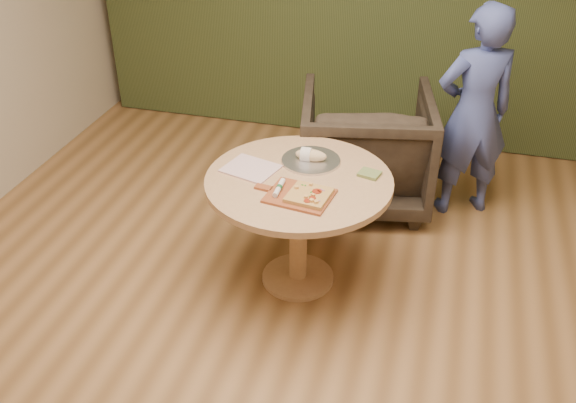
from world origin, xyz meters
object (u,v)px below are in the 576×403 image
(pizza_paddle, at_px, (298,195))
(flatbread_pizza, at_px, (309,195))
(bread_roll, at_px, (310,155))
(person_standing, at_px, (474,114))
(serving_tray, at_px, (311,160))
(pedestal_table, at_px, (299,199))
(cutlery_roll, at_px, (279,188))
(armchair, at_px, (366,144))

(pizza_paddle, bearing_deg, flatbread_pizza, -0.91)
(bread_roll, xyz_separation_m, person_standing, (0.94, 0.92, -0.02))
(flatbread_pizza, relative_size, bread_roll, 1.29)
(serving_tray, height_order, person_standing, person_standing)
(pizza_paddle, relative_size, serving_tray, 1.30)
(bread_roll, bearing_deg, flatbread_pizza, -76.79)
(person_standing, bearing_deg, pizza_paddle, 31.34)
(pedestal_table, height_order, serving_tray, serving_tray)
(flatbread_pizza, bearing_deg, cutlery_roll, 171.17)
(pizza_paddle, bearing_deg, serving_tray, 101.46)
(bread_roll, distance_m, person_standing, 1.32)
(serving_tray, height_order, armchair, armchair)
(person_standing, bearing_deg, serving_tray, 20.32)
(flatbread_pizza, xyz_separation_m, cutlery_roll, (-0.18, 0.03, 0.00))
(pizza_paddle, distance_m, serving_tray, 0.41)
(flatbread_pizza, distance_m, serving_tray, 0.43)
(bread_roll, distance_m, armchair, 0.94)
(pizza_paddle, distance_m, cutlery_roll, 0.12)
(pizza_paddle, xyz_separation_m, flatbread_pizza, (0.07, -0.01, 0.02))
(cutlery_roll, height_order, serving_tray, cutlery_roll)
(armchair, bearing_deg, person_standing, 174.01)
(armchair, bearing_deg, bread_roll, 64.14)
(pedestal_table, xyz_separation_m, armchair, (0.23, 1.07, -0.13))
(person_standing, bearing_deg, flatbread_pizza, 33.52)
(serving_tray, distance_m, bread_roll, 0.04)
(pizza_paddle, bearing_deg, person_standing, 63.73)
(pizza_paddle, height_order, serving_tray, serving_tray)
(serving_tray, bearing_deg, bread_roll, 180.00)
(pedestal_table, xyz_separation_m, bread_roll, (0.01, 0.21, 0.18))
(serving_tray, relative_size, bread_roll, 1.84)
(pedestal_table, bearing_deg, bread_roll, 86.92)
(pedestal_table, bearing_deg, armchair, 77.60)
(bread_roll, bearing_deg, pedestal_table, -93.08)
(pizza_paddle, height_order, armchair, armchair)
(flatbread_pizza, bearing_deg, person_standing, 57.78)
(flatbread_pizza, bearing_deg, pizza_paddle, 170.96)
(armchair, bearing_deg, flatbread_pizza, 73.19)
(pedestal_table, xyz_separation_m, serving_tray, (0.02, 0.21, 0.15))
(pedestal_table, relative_size, cutlery_roll, 5.54)
(serving_tray, bearing_deg, cutlery_roll, -102.86)
(pedestal_table, bearing_deg, person_standing, 49.91)
(flatbread_pizza, xyz_separation_m, person_standing, (0.84, 1.34, -0.01))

